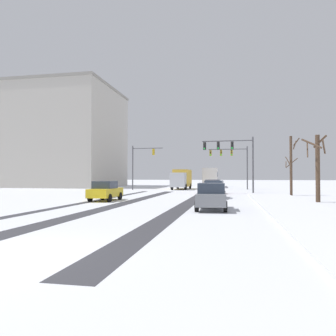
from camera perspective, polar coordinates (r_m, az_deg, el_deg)
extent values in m
plane|color=silver|center=(9.46, -27.71, -13.85)|extent=(300.00, 300.00, 0.00)
cube|color=#38383D|center=(23.58, 3.50, -6.40)|extent=(1.15, 35.34, 0.01)
cube|color=#38383D|center=(25.82, -14.26, -5.93)|extent=(0.76, 35.34, 0.01)
cube|color=#38383D|center=(24.63, -7.49, -6.18)|extent=(1.19, 35.34, 0.01)
cube|color=white|center=(22.14, 21.46, -6.49)|extent=(4.00, 35.34, 0.12)
cylinder|color=#47474C|center=(37.46, 14.93, 0.47)|extent=(0.18, 0.18, 6.50)
cylinder|color=#47474C|center=(37.68, 10.50, 4.78)|extent=(5.77, 0.34, 0.12)
cube|color=black|center=(37.60, 11.38, 3.95)|extent=(0.33, 0.25, 0.90)
sphere|color=black|center=(37.47, 11.37, 4.43)|extent=(0.20, 0.20, 0.20)
sphere|color=black|center=(37.44, 11.38, 3.98)|extent=(0.20, 0.20, 0.20)
sphere|color=green|center=(37.42, 11.38, 3.52)|extent=(0.20, 0.20, 0.20)
cube|color=black|center=(37.68, 8.97, 3.93)|extent=(0.33, 0.25, 0.90)
sphere|color=black|center=(37.55, 8.95, 4.41)|extent=(0.20, 0.20, 0.20)
sphere|color=black|center=(37.52, 8.95, 3.96)|extent=(0.20, 0.20, 0.20)
sphere|color=green|center=(37.50, 8.95, 3.50)|extent=(0.20, 0.20, 0.20)
cube|color=black|center=(37.83, 6.56, 3.90)|extent=(0.33, 0.25, 0.90)
sphere|color=black|center=(37.70, 6.53, 4.38)|extent=(0.20, 0.20, 0.20)
sphere|color=black|center=(37.67, 6.54, 3.93)|extent=(0.20, 0.20, 0.20)
sphere|color=green|center=(37.64, 6.54, 3.47)|extent=(0.20, 0.20, 0.20)
cylinder|color=#47474C|center=(49.44, 13.97, 0.02)|extent=(0.18, 0.18, 6.50)
cylinder|color=#47474C|center=(49.44, 10.61, 3.32)|extent=(5.77, 0.27, 0.12)
cube|color=#B79319|center=(49.42, 11.28, 2.68)|extent=(0.33, 0.25, 0.90)
sphere|color=black|center=(49.28, 11.29, 3.04)|extent=(0.20, 0.20, 0.20)
sphere|color=black|center=(49.26, 11.29, 2.69)|extent=(0.20, 0.20, 0.20)
sphere|color=green|center=(49.24, 11.29, 2.35)|extent=(0.20, 0.20, 0.20)
cube|color=#B79319|center=(49.39, 9.44, 2.68)|extent=(0.33, 0.25, 0.90)
sphere|color=black|center=(49.25, 9.44, 3.04)|extent=(0.20, 0.20, 0.20)
sphere|color=black|center=(49.23, 9.44, 2.69)|extent=(0.20, 0.20, 0.20)
sphere|color=green|center=(49.21, 9.44, 2.34)|extent=(0.20, 0.20, 0.20)
cube|color=#B79319|center=(49.41, 7.60, 2.67)|extent=(0.33, 0.25, 0.90)
sphere|color=black|center=(49.28, 7.59, 3.03)|extent=(0.20, 0.20, 0.20)
sphere|color=black|center=(49.25, 7.59, 2.68)|extent=(0.20, 0.20, 0.20)
sphere|color=green|center=(49.23, 7.59, 2.33)|extent=(0.20, 0.20, 0.20)
cylinder|color=#47474C|center=(47.51, -6.32, 0.05)|extent=(0.18, 0.18, 6.50)
cylinder|color=#47474C|center=(47.04, -3.67, 3.53)|extent=(4.53, 0.14, 0.12)
cube|color=#B79319|center=(46.77, -2.60, 2.89)|extent=(0.32, 0.24, 0.90)
sphere|color=black|center=(46.95, -2.55, 3.24)|extent=(0.20, 0.20, 0.20)
sphere|color=black|center=(46.92, -2.55, 2.87)|extent=(0.20, 0.20, 0.20)
sphere|color=green|center=(46.90, -2.55, 2.51)|extent=(0.20, 0.20, 0.20)
cube|color=red|center=(37.04, 8.07, -3.54)|extent=(1.80, 4.14, 0.70)
cube|color=#2D3847|center=(36.87, 8.05, -2.53)|extent=(1.61, 1.94, 0.60)
cylinder|color=black|center=(38.38, 7.01, -3.99)|extent=(0.24, 0.65, 0.64)
cylinder|color=black|center=(38.27, 9.42, -3.99)|extent=(0.24, 0.65, 0.64)
cylinder|color=black|center=(35.86, 6.63, -4.17)|extent=(0.24, 0.65, 0.64)
cylinder|color=black|center=(35.73, 9.21, -4.17)|extent=(0.24, 0.65, 0.64)
cube|color=silver|center=(29.82, 8.27, -4.06)|extent=(1.92, 4.19, 0.70)
cube|color=#2D3847|center=(29.65, 8.23, -2.82)|extent=(1.66, 1.98, 0.60)
cylinder|color=black|center=(31.19, 7.03, -4.59)|extent=(0.25, 0.65, 0.64)
cylinder|color=black|center=(31.04, 9.99, -4.59)|extent=(0.25, 0.65, 0.64)
cylinder|color=black|center=(28.68, 6.40, -4.87)|extent=(0.25, 0.65, 0.64)
cylinder|color=black|center=(28.51, 9.63, -4.88)|extent=(0.25, 0.65, 0.64)
cube|color=yellow|center=(27.04, -11.07, -4.32)|extent=(1.74, 4.12, 0.70)
cube|color=#2D3847|center=(26.87, -11.18, -2.95)|extent=(1.58, 1.92, 0.60)
cylinder|color=black|center=(28.54, -11.65, -4.87)|extent=(0.23, 0.64, 0.64)
cylinder|color=black|center=(27.97, -8.57, -4.95)|extent=(0.23, 0.64, 0.64)
cylinder|color=black|center=(26.20, -13.74, -5.17)|extent=(0.23, 0.64, 0.64)
cylinder|color=black|center=(25.59, -10.42, -5.28)|extent=(0.23, 0.64, 0.64)
cube|color=slate|center=(19.67, 7.76, -5.45)|extent=(1.83, 4.15, 0.70)
cube|color=#2D3847|center=(19.49, 7.75, -3.57)|extent=(1.62, 1.95, 0.60)
cylinder|color=black|center=(21.00, 5.63, -6.15)|extent=(0.24, 0.65, 0.64)
cylinder|color=black|center=(20.96, 10.07, -6.15)|extent=(0.24, 0.65, 0.64)
cylinder|color=black|center=(18.47, 5.15, -6.81)|extent=(0.24, 0.65, 0.64)
cylinder|color=black|center=(18.43, 10.20, -6.80)|extent=(0.24, 0.65, 0.64)
cube|color=silver|center=(59.01, 7.63, -1.51)|extent=(2.79, 11.06, 2.90)
cube|color=#283342|center=(59.01, 7.62, -1.17)|extent=(2.81, 10.18, 0.90)
cylinder|color=black|center=(55.15, 8.74, -3.02)|extent=(0.33, 0.97, 0.96)
cylinder|color=black|center=(55.23, 6.27, -3.03)|extent=(0.33, 0.97, 0.96)
cylinder|color=black|center=(62.30, 8.82, -2.83)|extent=(0.33, 0.97, 0.96)
cylinder|color=black|center=(62.37, 6.63, -2.84)|extent=(0.33, 0.97, 0.96)
cube|color=#B7BABF|center=(46.29, 1.83, -2.13)|extent=(2.15, 2.24, 2.10)
cube|color=gold|center=(49.93, 2.59, -1.78)|extent=(2.31, 5.24, 2.60)
cylinder|color=black|center=(46.58, 3.15, -3.41)|extent=(0.30, 0.85, 0.84)
cylinder|color=black|center=(46.94, 0.71, -3.40)|extent=(0.30, 0.85, 0.84)
cylinder|color=black|center=(51.22, 3.98, -3.23)|extent=(0.30, 0.85, 0.84)
cylinder|color=black|center=(51.54, 1.74, -3.22)|extent=(0.30, 0.85, 0.84)
cylinder|color=#4C3828|center=(27.64, 25.16, -0.07)|extent=(0.34, 0.34, 5.28)
cylinder|color=#4C3828|center=(27.70, 23.62, 3.13)|extent=(0.41, 1.52, 1.44)
cylinder|color=#4C3828|center=(27.05, 24.24, 4.00)|extent=(1.30, 1.30, 0.92)
cylinder|color=#4C3828|center=(27.64, 26.05, 3.42)|extent=(0.54, 0.97, 1.07)
cylinder|color=#4C3828|center=(28.23, 25.50, 4.29)|extent=(0.98, 0.79, 1.00)
cylinder|color=#4C3828|center=(35.81, 21.10, 0.38)|extent=(0.27, 0.27, 6.23)
cylinder|color=#4C3828|center=(36.23, 21.94, 4.34)|extent=(0.44, 1.25, 0.71)
cylinder|color=#4C3828|center=(35.57, 20.67, 1.09)|extent=(0.52, 0.72, 1.05)
cylinder|color=#4C3828|center=(35.82, 20.31, 0.62)|extent=(0.27, 1.03, 0.70)
cylinder|color=#4C3828|center=(36.41, 21.20, 0.85)|extent=(1.21, 0.44, 1.06)
cylinder|color=#4C3828|center=(36.07, 21.67, 3.81)|extent=(0.24, 0.88, 0.84)
cube|color=#B2ADA3|center=(65.51, -18.69, 4.88)|extent=(21.26, 18.36, 18.28)
cube|color=gray|center=(67.18, -18.62, 12.87)|extent=(21.56, 18.66, 0.50)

